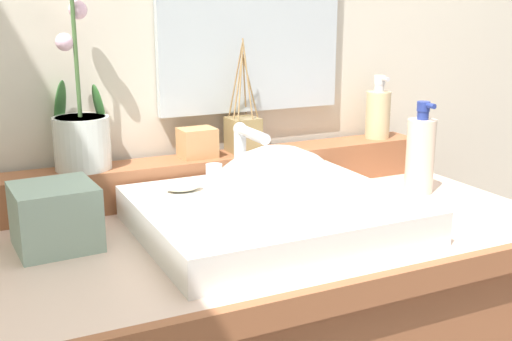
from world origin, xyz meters
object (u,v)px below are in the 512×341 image
at_px(sink_basin, 276,220).
at_px(potted_plant, 81,130).
at_px(lotion_bottle, 420,154).
at_px(reed_diffuser, 243,133).
at_px(trinket_box, 197,143).
at_px(soap_bar, 184,185).
at_px(tissue_box, 55,216).
at_px(soap_dispenser, 378,113).

height_order(sink_basin, potted_plant, potted_plant).
bearing_deg(lotion_bottle, reed_diffuser, 149.94).
relative_size(sink_basin, trinket_box, 6.31).
relative_size(sink_basin, potted_plant, 1.26).
bearing_deg(sink_basin, trinket_box, 98.97).
height_order(sink_basin, soap_bar, sink_basin).
relative_size(trinket_box, lotion_bottle, 0.37).
height_order(reed_diffuser, lotion_bottle, reed_diffuser).
height_order(sink_basin, reed_diffuser, reed_diffuser).
distance_m(potted_plant, reed_diffuser, 0.34).
xyz_separation_m(soap_bar, tissue_box, (-0.23, -0.02, -0.02)).
relative_size(soap_dispenser, reed_diffuser, 0.61).
distance_m(trinket_box, tissue_box, 0.37).
bearing_deg(lotion_bottle, sink_basin, -167.44).
height_order(potted_plant, tissue_box, potted_plant).
height_order(sink_basin, trinket_box, sink_basin).
bearing_deg(soap_dispenser, potted_plant, 179.28).
relative_size(reed_diffuser, lotion_bottle, 1.23).
xyz_separation_m(sink_basin, reed_diffuser, (0.06, 0.28, 0.10)).
bearing_deg(trinket_box, tissue_box, -152.84).
relative_size(sink_basin, soap_bar, 6.64).
bearing_deg(lotion_bottle, soap_dispenser, 83.11).
distance_m(soap_dispenser, lotion_bottle, 0.19).
bearing_deg(reed_diffuser, potted_plant, 179.58).
bearing_deg(lotion_bottle, tissue_box, 179.07).
bearing_deg(lotion_bottle, trinket_box, 156.92).
distance_m(sink_basin, lotion_bottle, 0.41).
bearing_deg(soap_bar, potted_plant, 133.38).
distance_m(soap_bar, soap_dispenser, 0.57).
bearing_deg(trinket_box, soap_bar, -120.86).
height_order(sink_basin, tissue_box, sink_basin).
bearing_deg(trinket_box, sink_basin, -82.45).
height_order(soap_bar, lotion_bottle, lotion_bottle).
height_order(soap_dispenser, lotion_bottle, soap_dispenser).
relative_size(potted_plant, soap_dispenser, 2.50).
height_order(potted_plant, lotion_bottle, potted_plant).
distance_m(lotion_bottle, tissue_box, 0.75).
bearing_deg(tissue_box, potted_plant, 64.99).
xyz_separation_m(soap_dispenser, reed_diffuser, (-0.35, 0.01, -0.02)).
bearing_deg(tissue_box, lotion_bottle, -0.93).
distance_m(reed_diffuser, lotion_bottle, 0.38).
distance_m(soap_dispenser, tissue_box, 0.80).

